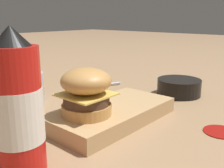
# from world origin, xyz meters

# --- Properties ---
(ground_plane) EXTENTS (6.00, 6.00, 0.00)m
(ground_plane) POSITION_xyz_m (0.00, 0.00, 0.00)
(ground_plane) COLOR #9E7A56
(serving_board) EXTENTS (0.29, 0.15, 0.03)m
(serving_board) POSITION_xyz_m (-0.01, 0.06, 0.02)
(serving_board) COLOR tan
(serving_board) RESTS_ON ground_plane
(burger) EXTENTS (0.10, 0.10, 0.09)m
(burger) POSITION_xyz_m (0.06, 0.06, 0.08)
(burger) COLOR tan
(burger) RESTS_ON serving_board
(ketchup_bottle) EXTENTS (0.07, 0.07, 0.21)m
(ketchup_bottle) POSITION_xyz_m (0.22, 0.09, 0.10)
(ketchup_bottle) COLOR red
(ketchup_bottle) RESTS_ON ground_plane
(fries_basket) EXTENTS (0.11, 0.11, 0.15)m
(fries_basket) POSITION_xyz_m (0.05, -0.19, 0.04)
(fries_basket) COLOR #B7B7BC
(fries_basket) RESTS_ON ground_plane
(side_bowl) EXTENTS (0.12, 0.12, 0.05)m
(side_bowl) POSITION_xyz_m (-0.29, 0.08, 0.03)
(side_bowl) COLOR black
(side_bowl) RESTS_ON ground_plane
(spoon) EXTENTS (0.14, 0.07, 0.01)m
(spoon) POSITION_xyz_m (-0.17, -0.16, 0.01)
(spoon) COLOR #B2B2B7
(spoon) RESTS_ON ground_plane
(ketchup_puddle) EXTENTS (0.07, 0.07, 0.00)m
(ketchup_puddle) POSITION_xyz_m (-0.11, 0.26, 0.00)
(ketchup_puddle) COLOR #9E140F
(ketchup_puddle) RESTS_ON ground_plane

